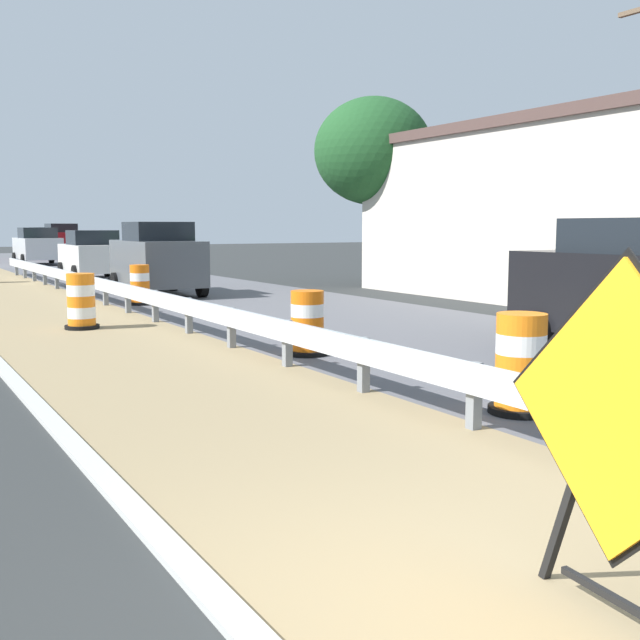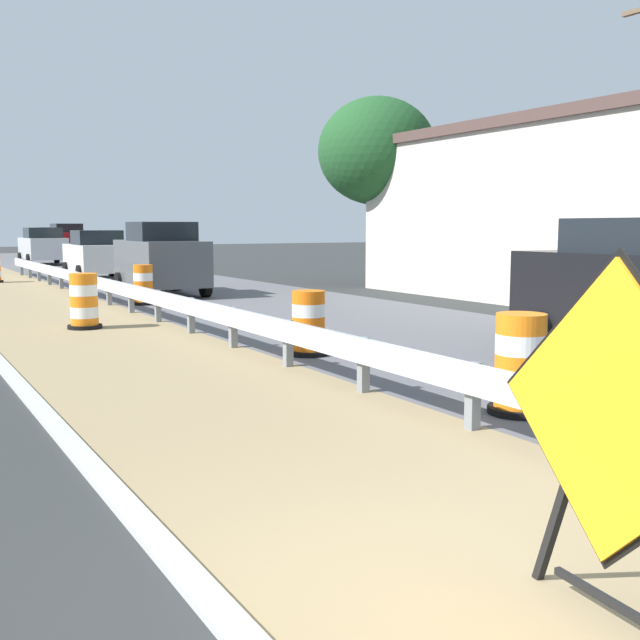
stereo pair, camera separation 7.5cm
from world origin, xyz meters
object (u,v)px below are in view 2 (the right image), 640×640
at_px(traffic_barrel_mid, 84,304).
at_px(car_lead_far_lane, 43,246).
at_px(traffic_barrel_nearest, 520,369).
at_px(car_trailing_near_lane, 68,241).
at_px(car_mid_far_lane, 50,241).
at_px(car_lead_near_lane, 161,259).
at_px(car_trailing_far_lane, 97,255).
at_px(traffic_barrel_far, 143,287).
at_px(traffic_barrel_close, 309,326).
at_px(warning_sign_diamond, 611,426).

bearing_deg(traffic_barrel_mid, car_lead_far_lane, 81.47).
relative_size(traffic_barrel_nearest, car_lead_far_lane, 0.28).
bearing_deg(car_trailing_near_lane, car_mid_far_lane, 179.71).
height_order(traffic_barrel_mid, car_mid_far_lane, car_mid_far_lane).
bearing_deg(traffic_barrel_nearest, car_lead_near_lane, 85.50).
bearing_deg(car_lead_far_lane, car_lead_near_lane, 178.89).
distance_m(traffic_barrel_nearest, car_lead_near_lane, 16.37).
distance_m(traffic_barrel_mid, car_trailing_far_lane, 15.15).
bearing_deg(car_lead_far_lane, traffic_barrel_far, 175.72).
relative_size(traffic_barrel_mid, car_lead_near_lane, 0.27).
xyz_separation_m(traffic_barrel_close, car_lead_near_lane, (1.42, 11.74, 0.63)).
bearing_deg(car_mid_far_lane, traffic_barrel_mid, -8.64).
xyz_separation_m(warning_sign_diamond, traffic_barrel_mid, (0.33, 13.17, -0.54)).
xyz_separation_m(warning_sign_diamond, car_trailing_far_lane, (4.18, 27.82, -0.09)).
height_order(warning_sign_diamond, car_lead_near_lane, car_lead_near_lane).
relative_size(car_trailing_near_lane, car_trailing_far_lane, 1.15).
bearing_deg(car_lead_near_lane, warning_sign_diamond, 169.96).
bearing_deg(warning_sign_diamond, traffic_barrel_close, -103.02).
height_order(warning_sign_diamond, car_mid_far_lane, car_mid_far_lane).
relative_size(car_mid_far_lane, car_trailing_far_lane, 1.12).
xyz_separation_m(car_lead_near_lane, car_lead_far_lane, (0.33, 21.07, -0.10)).
distance_m(traffic_barrel_close, car_trailing_far_lane, 19.80).
distance_m(car_lead_near_lane, car_trailing_near_lane, 28.97).
relative_size(traffic_barrel_close, traffic_barrel_mid, 0.93).
bearing_deg(car_mid_far_lane, traffic_barrel_close, -4.70).
height_order(traffic_barrel_nearest, car_lead_near_lane, car_lead_near_lane).
bearing_deg(traffic_barrel_nearest, warning_sign_diamond, -129.33).
height_order(car_lead_far_lane, car_mid_far_lane, car_lead_far_lane).
xyz_separation_m(traffic_barrel_far, car_trailing_near_lane, (4.59, 31.38, 0.64)).
bearing_deg(car_trailing_far_lane, warning_sign_diamond, 172.73).
xyz_separation_m(warning_sign_diamond, traffic_barrel_nearest, (2.87, 3.51, -0.55)).
relative_size(warning_sign_diamond, traffic_barrel_nearest, 1.76).
bearing_deg(car_trailing_far_lane, car_mid_far_lane, -5.62).
relative_size(traffic_barrel_close, car_mid_far_lane, 0.23).
xyz_separation_m(traffic_barrel_close, car_mid_far_lane, (4.71, 46.75, 0.53)).
bearing_deg(traffic_barrel_far, car_trailing_near_lane, 81.68).
bearing_deg(traffic_barrel_nearest, car_trailing_near_lane, 84.27).
distance_m(traffic_barrel_close, car_lead_far_lane, 32.86).
bearing_deg(car_trailing_far_lane, traffic_barrel_far, 173.89).
xyz_separation_m(traffic_barrel_mid, car_trailing_far_lane, (3.85, 14.65, 0.45)).
relative_size(traffic_barrel_mid, car_trailing_far_lane, 0.28).
relative_size(traffic_barrel_mid, car_mid_far_lane, 0.25).
relative_size(traffic_barrel_nearest, car_trailing_far_lane, 0.27).
xyz_separation_m(traffic_barrel_nearest, car_lead_near_lane, (1.28, 16.31, 0.59)).
distance_m(traffic_barrel_mid, car_lead_far_lane, 28.03).
distance_m(traffic_barrel_far, car_lead_near_lane, 2.99).
distance_m(car_trailing_near_lane, car_trailing_far_lane, 21.04).
distance_m(traffic_barrel_far, car_mid_far_lane, 37.88).
xyz_separation_m(warning_sign_diamond, car_trailing_near_lane, (7.40, 48.61, 0.07)).
height_order(traffic_barrel_close, car_trailing_near_lane, car_trailing_near_lane).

